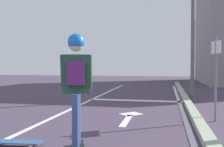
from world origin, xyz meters
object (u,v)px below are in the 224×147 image
at_px(skater, 76,74).
at_px(spare_skateboard, 17,142).
at_px(traffic_signal_mast, 159,4).
at_px(street_sign_post, 216,66).

distance_m(skater, spare_skateboard, 1.59).
xyz_separation_m(spare_skateboard, traffic_signal_mast, (2.12, 7.46, 3.91)).
bearing_deg(spare_skateboard, traffic_signal_mast, 74.09).
xyz_separation_m(skater, traffic_signal_mast, (1.03, 7.54, 2.75)).
relative_size(skater, traffic_signal_mast, 0.33).
relative_size(spare_skateboard, traffic_signal_mast, 0.16).
distance_m(spare_skateboard, street_sign_post, 4.70).
bearing_deg(street_sign_post, traffic_signal_mast, 107.50).
bearing_deg(skater, traffic_signal_mast, 82.19).
bearing_deg(street_sign_post, skater, -132.28).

